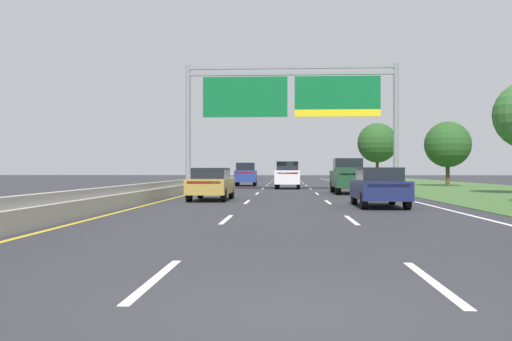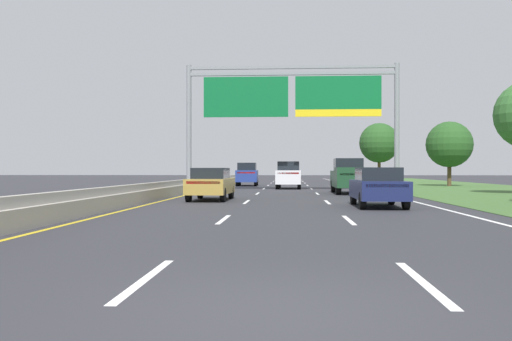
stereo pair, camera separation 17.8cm
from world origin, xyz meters
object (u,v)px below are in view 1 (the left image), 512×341
pickup_truck_darkgreen (349,176)px  car_white_centre_lane_suv (288,175)px  overhead_sign_gantry (291,101)px  car_navy_right_lane_sedan (379,186)px  roadside_tree_far (448,145)px  roadside_tree_distant (377,143)px  car_gold_left_lane_sedan (211,183)px  car_blue_left_lane_suv (246,174)px

pickup_truck_darkgreen → car_white_centre_lane_suv: (-3.78, 8.65, 0.02)m
overhead_sign_gantry → car_navy_right_lane_sedan: bearing=-78.8°
pickup_truck_darkgreen → car_white_centre_lane_suv: 9.44m
overhead_sign_gantry → car_navy_right_lane_sedan: (3.34, -16.85, -5.52)m
overhead_sign_gantry → car_navy_right_lane_sedan: size_ratio=3.42×
roadside_tree_far → car_white_centre_lane_suv: bearing=-153.2°
roadside_tree_distant → car_navy_right_lane_sedan: bearing=-99.2°
car_gold_left_lane_sedan → car_navy_right_lane_sedan: 8.55m
car_blue_left_lane_suv → roadside_tree_distant: roadside_tree_distant is taller
pickup_truck_darkgreen → roadside_tree_distant: 31.83m
car_blue_left_lane_suv → roadside_tree_distant: size_ratio=0.68×
car_blue_left_lane_suv → roadside_tree_distant: (14.41, 14.87, 3.52)m
car_gold_left_lane_sedan → roadside_tree_far: (18.21, 23.99, 2.94)m
car_blue_left_lane_suv → car_white_centre_lane_suv: same height
overhead_sign_gantry → roadside_tree_distant: bearing=68.6°
car_blue_left_lane_suv → car_gold_left_lane_sedan: bearing=178.5°
roadside_tree_far → car_blue_left_lane_suv: bearing=179.8°
car_gold_left_lane_sedan → car_navy_right_lane_sedan: same height
car_blue_left_lane_suv → roadside_tree_distant: bearing=-45.6°
car_gold_left_lane_sedan → roadside_tree_distant: bearing=-19.1°
overhead_sign_gantry → car_white_centre_lane_suv: (-0.21, 4.23, -5.24)m
car_blue_left_lane_suv → roadside_tree_far: size_ratio=0.82×
pickup_truck_darkgreen → car_gold_left_lane_sedan: pickup_truck_darkgreen is taller
car_blue_left_lane_suv → car_navy_right_lane_sedan: (7.37, -28.45, -0.28)m
overhead_sign_gantry → pickup_truck_darkgreen: (3.57, -4.42, -5.26)m
car_white_centre_lane_suv → roadside_tree_far: (14.43, 7.30, 2.65)m
car_navy_right_lane_sedan → roadside_tree_distant: (7.04, 43.32, 3.80)m
pickup_truck_darkgreen → roadside_tree_far: (10.65, 15.95, 2.68)m
car_gold_left_lane_sedan → roadside_tree_far: roadside_tree_far is taller
pickup_truck_darkgreen → car_navy_right_lane_sedan: size_ratio=1.23×
overhead_sign_gantry → roadside_tree_distant: overhead_sign_gantry is taller
car_blue_left_lane_suv → car_white_centre_lane_suv: 8.29m
car_white_centre_lane_suv → roadside_tree_far: 16.39m
car_white_centre_lane_suv → car_blue_left_lane_suv: bearing=28.7°
pickup_truck_darkgreen → car_navy_right_lane_sedan: pickup_truck_darkgreen is taller
pickup_truck_darkgreen → car_blue_left_lane_suv: pickup_truck_darkgreen is taller
roadside_tree_distant → car_blue_left_lane_suv: bearing=-134.1°
car_gold_left_lane_sedan → roadside_tree_far: bearing=-36.0°
pickup_truck_darkgreen → car_blue_left_lane_suv: 17.72m
car_white_centre_lane_suv → roadside_tree_far: bearing=-61.8°
car_navy_right_lane_sedan → roadside_tree_far: 30.54m
pickup_truck_darkgreen → car_blue_left_lane_suv: bearing=25.5°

